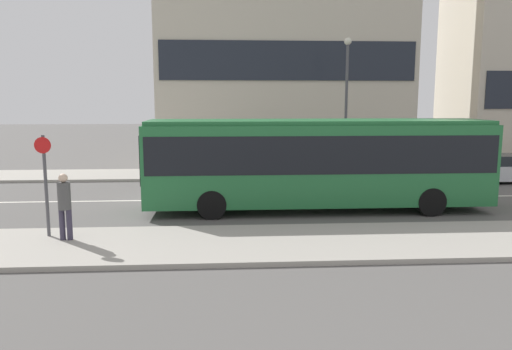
{
  "coord_description": "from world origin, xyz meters",
  "views": [
    {
      "loc": [
        1.77,
        -19.12,
        3.89
      ],
      "look_at": [
        2.89,
        -1.74,
        1.22
      ],
      "focal_mm": 35.0,
      "sensor_mm": 36.0,
      "label": 1
    }
  ],
  "objects_px": {
    "parked_car_0": "(503,169)",
    "street_lamp": "(346,92)",
    "city_bus": "(317,159)",
    "bus_stop_sign": "(45,178)",
    "pedestrian_near_stop": "(65,202)"
  },
  "relations": [
    {
      "from": "city_bus",
      "to": "street_lamp",
      "type": "distance_m",
      "value": 8.54
    },
    {
      "from": "parked_car_0",
      "to": "pedestrian_near_stop",
      "type": "xyz_separation_m",
      "value": [
        -17.42,
        -9.13,
        0.54
      ]
    },
    {
      "from": "parked_car_0",
      "to": "city_bus",
      "type": "bearing_deg",
      "value": -151.49
    },
    {
      "from": "pedestrian_near_stop",
      "to": "bus_stop_sign",
      "type": "height_order",
      "value": "bus_stop_sign"
    },
    {
      "from": "parked_car_0",
      "to": "street_lamp",
      "type": "relative_size",
      "value": 0.62
    },
    {
      "from": "parked_car_0",
      "to": "pedestrian_near_stop",
      "type": "bearing_deg",
      "value": -152.34
    },
    {
      "from": "city_bus",
      "to": "bus_stop_sign",
      "type": "height_order",
      "value": "city_bus"
    },
    {
      "from": "bus_stop_sign",
      "to": "parked_car_0",
      "type": "bearing_deg",
      "value": 25.83
    },
    {
      "from": "pedestrian_near_stop",
      "to": "bus_stop_sign",
      "type": "xyz_separation_m",
      "value": [
        -0.6,
        0.41,
        0.6
      ]
    },
    {
      "from": "bus_stop_sign",
      "to": "street_lamp",
      "type": "distance_m",
      "value": 15.75
    },
    {
      "from": "parked_car_0",
      "to": "street_lamp",
      "type": "xyz_separation_m",
      "value": [
        -7.04,
        2.29,
        3.63
      ]
    },
    {
      "from": "city_bus",
      "to": "bus_stop_sign",
      "type": "bearing_deg",
      "value": -153.73
    },
    {
      "from": "city_bus",
      "to": "parked_car_0",
      "type": "height_order",
      "value": "city_bus"
    },
    {
      "from": "city_bus",
      "to": "bus_stop_sign",
      "type": "distance_m",
      "value": 8.77
    },
    {
      "from": "city_bus",
      "to": "bus_stop_sign",
      "type": "xyz_separation_m",
      "value": [
        -8.11,
        -3.34,
        -0.07
      ]
    }
  ]
}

